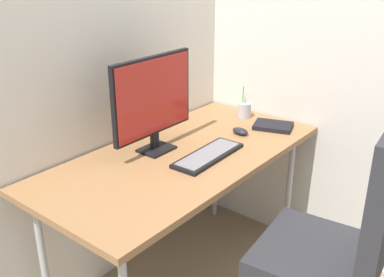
{
  "coord_description": "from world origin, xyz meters",
  "views": [
    {
      "loc": [
        -1.45,
        -1.22,
        1.6
      ],
      "look_at": [
        -0.01,
        -0.07,
        0.83
      ],
      "focal_mm": 41.82,
      "sensor_mm": 36.0,
      "label": 1
    }
  ],
  "objects_px": {
    "keyboard": "(208,155)",
    "mouse": "(240,131)",
    "monitor": "(153,99)",
    "notebook": "(273,126)",
    "office_chair": "(342,240)",
    "pen_holder": "(244,110)"
  },
  "relations": [
    {
      "from": "keyboard",
      "to": "mouse",
      "type": "xyz_separation_m",
      "value": [
        0.33,
        0.04,
        0.01
      ]
    },
    {
      "from": "monitor",
      "to": "mouse",
      "type": "xyz_separation_m",
      "value": [
        0.42,
        -0.21,
        -0.24
      ]
    },
    {
      "from": "notebook",
      "to": "mouse",
      "type": "bearing_deg",
      "value": 135.65
    },
    {
      "from": "monitor",
      "to": "mouse",
      "type": "distance_m",
      "value": 0.52
    },
    {
      "from": "office_chair",
      "to": "notebook",
      "type": "relative_size",
      "value": 5.36
    },
    {
      "from": "monitor",
      "to": "keyboard",
      "type": "distance_m",
      "value": 0.36
    },
    {
      "from": "office_chair",
      "to": "pen_holder",
      "type": "xyz_separation_m",
      "value": [
        0.54,
        0.81,
        0.22
      ]
    },
    {
      "from": "mouse",
      "to": "pen_holder",
      "type": "height_order",
      "value": "pen_holder"
    },
    {
      "from": "pen_holder",
      "to": "keyboard",
      "type": "bearing_deg",
      "value": -163.49
    },
    {
      "from": "keyboard",
      "to": "notebook",
      "type": "xyz_separation_m",
      "value": [
        0.51,
        -0.05,
        0.0
      ]
    },
    {
      "from": "office_chair",
      "to": "notebook",
      "type": "height_order",
      "value": "office_chair"
    },
    {
      "from": "office_chair",
      "to": "keyboard",
      "type": "distance_m",
      "value": 0.67
    },
    {
      "from": "monitor",
      "to": "pen_holder",
      "type": "xyz_separation_m",
      "value": [
        0.65,
        -0.08,
        -0.21
      ]
    },
    {
      "from": "notebook",
      "to": "monitor",
      "type": "bearing_deg",
      "value": 134.92
    },
    {
      "from": "office_chair",
      "to": "monitor",
      "type": "xyz_separation_m",
      "value": [
        -0.11,
        0.9,
        0.43
      ]
    },
    {
      "from": "monitor",
      "to": "office_chair",
      "type": "bearing_deg",
      "value": -82.92
    },
    {
      "from": "pen_holder",
      "to": "monitor",
      "type": "bearing_deg",
      "value": 172.76
    },
    {
      "from": "office_chair",
      "to": "mouse",
      "type": "height_order",
      "value": "office_chair"
    },
    {
      "from": "monitor",
      "to": "pen_holder",
      "type": "bearing_deg",
      "value": -7.24
    },
    {
      "from": "monitor",
      "to": "notebook",
      "type": "relative_size",
      "value": 2.44
    },
    {
      "from": "mouse",
      "to": "pen_holder",
      "type": "distance_m",
      "value": 0.26
    },
    {
      "from": "office_chair",
      "to": "pen_holder",
      "type": "bearing_deg",
      "value": 56.57
    }
  ]
}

